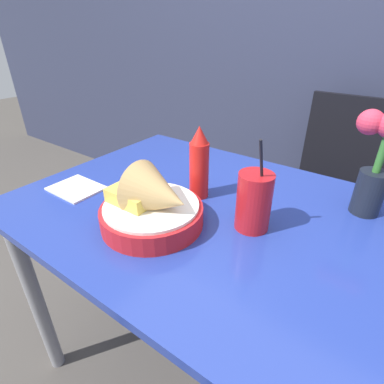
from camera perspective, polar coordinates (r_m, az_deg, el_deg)
ground_plane at (r=1.41m, az=3.06°, el=-30.34°), size 12.00×12.00×0.00m
wall_window at (r=1.82m, az=27.95°, el=28.88°), size 7.00×0.06×2.60m
dining_table at (r=0.91m, az=4.14°, el=-8.84°), size 1.15×0.81×0.76m
chair_far_window at (r=1.64m, az=25.68°, el=2.29°), size 0.40×0.40×0.94m
food_basket at (r=0.75m, az=-7.24°, el=-2.66°), size 0.26×0.26×0.17m
ketchup_bottle at (r=0.87m, az=1.36°, el=5.36°), size 0.06×0.06×0.22m
drink_cup at (r=0.75m, az=11.66°, el=-2.11°), size 0.09×0.09×0.25m
flower_vase at (r=0.90m, az=32.20°, el=5.33°), size 0.15×0.07×0.28m
napkin at (r=1.02m, az=-21.20°, el=0.67°), size 0.16×0.12×0.01m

